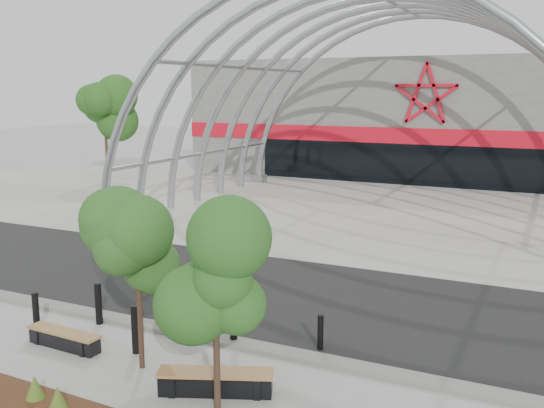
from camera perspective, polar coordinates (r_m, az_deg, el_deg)
name	(u,v)px	position (r m, az deg, el deg)	size (l,w,h in m)	color
ground	(203,334)	(15.46, -6.53, -12.05)	(140.00, 140.00, 0.00)	#979692
road	(265,292)	(18.32, -0.68, -8.25)	(140.00, 7.00, 0.02)	black
forecourt	(376,217)	(29.20, 9.76, -1.18)	(60.00, 17.00, 0.04)	#A9A499
kerb	(197,335)	(15.24, -7.05, -12.15)	(60.00, 0.50, 0.12)	slate
arena_building	(446,117)	(46.17, 16.08, 7.86)	(34.00, 15.24, 8.00)	slate
vault_canopy	(376,217)	(29.20, 9.76, -1.19)	(20.80, 15.80, 20.36)	#93999D
street_tree_0	(137,249)	(13.06, -12.58, -4.18)	(1.63, 1.63, 3.71)	black
street_tree_1	(215,275)	(11.12, -5.37, -6.70)	(1.56, 1.56, 3.68)	black
bench_0	(64,339)	(15.34, -18.97, -11.95)	(2.00, 0.52, 0.42)	black
bench_1	(216,383)	(12.59, -5.33, -16.40)	(2.32, 1.35, 0.48)	black
bollard_0	(36,312)	(16.38, -21.33, -9.49)	(0.16, 0.16, 1.02)	black
bollard_1	(98,304)	(16.41, -16.02, -9.00)	(0.17, 0.17, 1.09)	black
bollard_2	(135,329)	(14.47, -12.73, -11.43)	(0.18, 0.18, 1.15)	black
bollard_3	(233,321)	(14.65, -3.65, -10.95)	(0.18, 0.18, 1.12)	black
bollard_4	(320,333)	(14.37, 4.58, -11.97)	(0.14, 0.14, 0.86)	black
bg_tree_0	(105,110)	(42.34, -15.48, 8.54)	(3.00, 3.00, 6.45)	black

